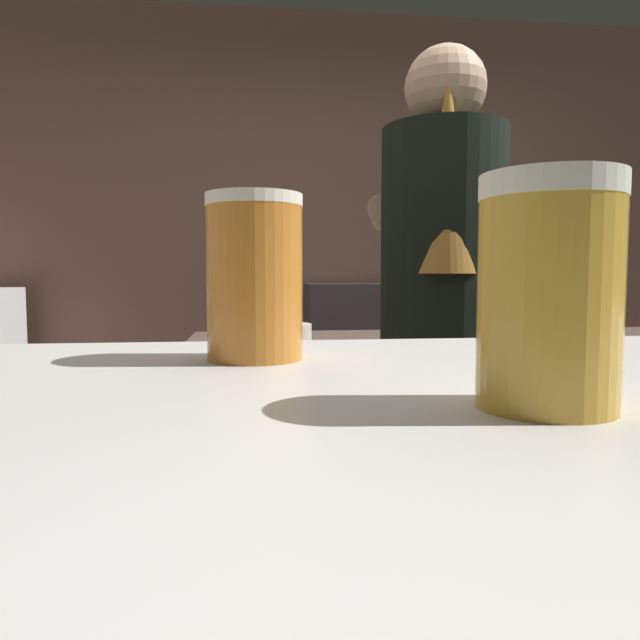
% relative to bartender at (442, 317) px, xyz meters
% --- Properties ---
extents(wall_back, '(5.20, 0.10, 2.70)m').
position_rel_bartender_xyz_m(wall_back, '(-0.04, 2.06, 0.34)').
color(wall_back, brown).
rests_on(wall_back, ground).
extents(prep_counter, '(2.10, 0.60, 0.91)m').
position_rel_bartender_xyz_m(prep_counter, '(0.31, 0.46, -0.56)').
color(prep_counter, brown).
rests_on(prep_counter, ground).
extents(back_shelf, '(0.96, 0.36, 1.08)m').
position_rel_bartender_xyz_m(back_shelf, '(0.28, 1.78, -0.47)').
color(back_shelf, '#3A3337').
rests_on(back_shelf, ground).
extents(bartender, '(0.49, 0.55, 1.75)m').
position_rel_bartender_xyz_m(bartender, '(0.00, 0.00, 0.00)').
color(bartender, '#2F303A').
rests_on(bartender, ground).
extents(knife_block, '(0.10, 0.08, 0.28)m').
position_rel_bartender_xyz_m(knife_block, '(0.73, 0.40, 0.00)').
color(knife_block, '#935E2E').
rests_on(knife_block, prep_counter).
extents(mixing_bowl, '(0.21, 0.21, 0.06)m').
position_rel_bartender_xyz_m(mixing_bowl, '(-0.43, 0.39, -0.07)').
color(mixing_bowl, silver).
rests_on(mixing_bowl, prep_counter).
extents(chefs_knife, '(0.24, 0.11, 0.01)m').
position_rel_bartender_xyz_m(chefs_knife, '(0.28, 0.41, -0.10)').
color(chefs_knife, silver).
rests_on(chefs_knife, prep_counter).
extents(pint_glass_near, '(0.08, 0.08, 0.14)m').
position_rel_bartender_xyz_m(pint_glass_near, '(-0.52, -1.07, 0.11)').
color(pint_glass_near, orange).
rests_on(pint_glass_near, bar_counter).
extents(pint_glass_far, '(0.07, 0.07, 0.12)m').
position_rel_bartender_xyz_m(pint_glass_far, '(-0.37, -1.27, 0.10)').
color(pint_glass_far, gold).
rests_on(pint_glass_far, bar_counter).
extents(bottle_olive_oil, '(0.06, 0.06, 0.26)m').
position_rel_bartender_xyz_m(bottle_olive_oil, '(0.30, 1.74, 0.17)').
color(bottle_olive_oil, red).
rests_on(bottle_olive_oil, back_shelf).
extents(bottle_vinegar, '(0.06, 0.06, 0.19)m').
position_rel_bartender_xyz_m(bottle_vinegar, '(0.68, 1.78, 0.14)').
color(bottle_vinegar, '#507D3D').
rests_on(bottle_vinegar, back_shelf).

